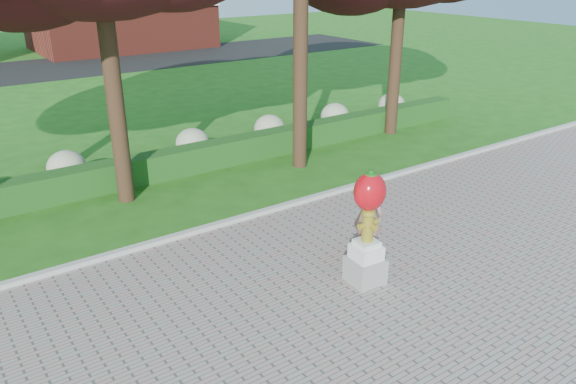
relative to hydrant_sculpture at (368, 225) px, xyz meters
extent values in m
plane|color=#215715|center=(-0.45, 0.94, -1.32)|extent=(100.00, 100.00, 0.00)
cube|color=gray|center=(-0.45, -3.06, -1.30)|extent=(40.00, 14.00, 0.04)
cube|color=#ADADA5|center=(-0.45, 3.94, -1.25)|extent=(40.00, 0.18, 0.15)
cube|color=#154C19|center=(-0.45, 7.94, -0.92)|extent=(24.00, 0.70, 0.80)
ellipsoid|color=#99A27B|center=(-3.45, 8.94, -0.77)|extent=(1.10, 1.10, 0.99)
ellipsoid|color=#99A27B|center=(0.55, 8.94, -0.77)|extent=(1.10, 1.10, 0.99)
ellipsoid|color=#99A27B|center=(3.55, 8.94, -0.77)|extent=(1.10, 1.10, 0.99)
ellipsoid|color=#99A27B|center=(6.55, 8.94, -0.77)|extent=(1.10, 1.10, 0.99)
ellipsoid|color=#99A27B|center=(9.55, 8.94, -0.77)|extent=(1.10, 1.10, 0.99)
cube|color=black|center=(-0.45, 28.94, -1.31)|extent=(50.00, 8.00, 0.02)
cube|color=maroon|center=(7.55, 34.94, 1.88)|extent=(12.00, 8.00, 6.40)
cylinder|color=black|center=(-2.45, 6.94, 1.76)|extent=(0.44, 0.44, 6.16)
cylinder|color=black|center=(3.05, 6.44, 2.32)|extent=(0.44, 0.44, 7.28)
cylinder|color=black|center=(8.05, 7.44, 1.62)|extent=(0.44, 0.44, 5.88)
cube|color=gray|center=(0.00, 0.00, -1.02)|extent=(0.70, 0.70, 0.53)
cube|color=silver|center=(0.00, 0.00, -0.60)|extent=(0.56, 0.56, 0.30)
cube|color=silver|center=(0.00, 0.00, -0.40)|extent=(0.45, 0.45, 0.11)
cylinder|color=olive|center=(0.00, 0.00, -0.06)|extent=(0.23, 0.23, 0.59)
ellipsoid|color=olive|center=(0.00, 0.00, 0.24)|extent=(0.27, 0.27, 0.19)
cylinder|color=olive|center=(-0.17, 0.00, 0.01)|extent=(0.13, 0.12, 0.12)
cylinder|color=olive|center=(0.17, 0.00, 0.01)|extent=(0.13, 0.12, 0.12)
cylinder|color=olive|center=(0.00, -0.16, 0.01)|extent=(0.13, 0.13, 0.13)
cylinder|color=olive|center=(0.00, 0.00, 0.32)|extent=(0.08, 0.08, 0.05)
ellipsoid|color=#B30912|center=(0.00, 0.00, 0.69)|extent=(0.66, 0.59, 0.77)
ellipsoid|color=#B30912|center=(-0.19, 0.00, 0.67)|extent=(0.33, 0.33, 0.49)
ellipsoid|color=#B30912|center=(0.19, 0.00, 0.67)|extent=(0.33, 0.33, 0.49)
cylinder|color=#165914|center=(0.00, 0.00, 1.07)|extent=(0.11, 0.11, 0.13)
ellipsoid|color=#165914|center=(0.00, 0.00, 1.04)|extent=(0.25, 0.25, 0.08)
imported|color=#A36C5D|center=(0.88, 0.93, -0.35)|extent=(0.69, 0.80, 1.87)
camera|label=1|loc=(-6.92, -7.18, 4.78)|focal=35.00mm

